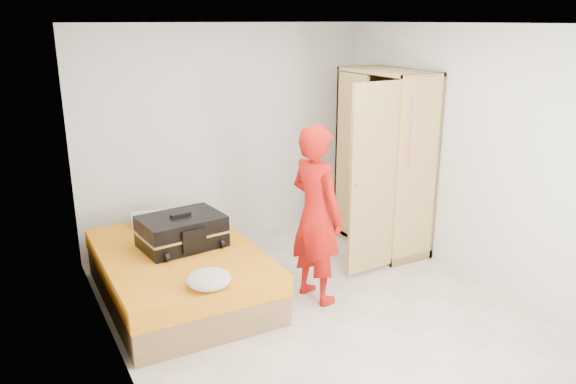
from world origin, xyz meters
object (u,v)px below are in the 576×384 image
bed (180,274)px  suitcase (182,231)px  wardrobe (383,167)px  person (316,215)px  round_cushion (209,279)px

bed → suitcase: size_ratio=2.39×
wardrobe → person: size_ratio=1.21×
person → round_cushion: 1.24m
person → suitcase: (-1.10, 0.72, -0.21)m
bed → wardrobe: wardrobe is taller
round_cushion → person: bearing=11.6°
bed → wardrobe: size_ratio=0.96×
round_cushion → wardrobe: bearing=21.2°
bed → suitcase: 0.42m
suitcase → round_cushion: size_ratio=2.26×
bed → person: (1.17, -0.63, 0.61)m
suitcase → person: bearing=-39.6°
round_cushion → bed: bearing=89.0°
bed → round_cushion: 0.93m
wardrobe → person: wardrobe is taller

